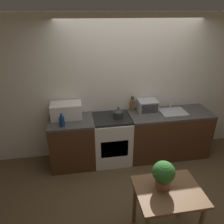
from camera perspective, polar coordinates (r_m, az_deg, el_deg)
The scene contains 13 objects.
ground_plane at distance 3.78m, azimuth 8.24°, elevation -19.12°, with size 16.00×16.00×0.00m, color brown.
wall_back at distance 4.08m, azimuth 4.44°, elevation 6.19°, with size 10.00×0.06×2.60m.
counter_left_run at distance 4.04m, azimuth -10.23°, elevation -7.82°, with size 0.76×0.62×0.90m.
counter_right_run at distance 4.37m, azimuth 14.33°, elevation -5.53°, with size 1.53×0.62×0.90m.
stove_range at distance 4.08m, azimuth -0.07°, elevation -7.07°, with size 0.67×0.62×0.90m.
kettle at distance 3.81m, azimuth 1.61°, elevation -0.29°, with size 0.18×0.18×0.20m.
microwave at distance 3.87m, azimuth -11.84°, elevation 0.37°, with size 0.53×0.32×0.27m.
bottle at distance 3.63m, azimuth -12.96°, elevation -2.37°, with size 0.09×0.09×0.22m.
knife_block at distance 4.09m, azimuth 5.30°, elevation 1.83°, with size 0.08×0.06×0.28m.
toaster_oven at distance 4.09m, azimuth 9.22°, elevation 1.60°, with size 0.35×0.30×0.22m.
sink_basin at distance 4.18m, azimuth 15.66°, elevation 0.09°, with size 0.47×0.37×0.24m.
dining_table at distance 2.82m, azimuth 14.33°, elevation -20.99°, with size 0.76×0.61×0.75m.
potted_plant at distance 2.63m, azimuth 13.30°, elevation -15.42°, with size 0.26×0.26×0.35m.
Camera 1 is at (-0.95, -2.54, 2.64)m, focal length 35.00 mm.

